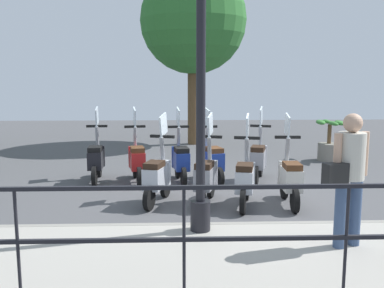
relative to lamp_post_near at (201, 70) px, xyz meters
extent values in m
plane|color=#4C4C4F|center=(2.40, -0.48, -2.24)|extent=(28.00, 28.00, 0.00)
cube|color=#A39E93|center=(-0.80, -0.48, -2.16)|extent=(2.20, 20.00, 0.15)
cube|color=gray|center=(0.25, -0.48, -2.16)|extent=(0.10, 20.00, 0.15)
cube|color=black|center=(-1.80, -0.48, -1.04)|extent=(0.04, 16.00, 0.04)
cube|color=black|center=(-1.80, -0.48, -1.51)|extent=(0.04, 16.00, 0.04)
cylinder|color=black|center=(-1.80, -1.21, -1.56)|extent=(0.03, 0.03, 1.05)
cylinder|color=black|center=(-1.80, 0.25, -1.56)|extent=(0.03, 0.03, 1.05)
cylinder|color=black|center=(-1.80, 1.70, -1.56)|extent=(0.03, 0.03, 1.05)
cylinder|color=black|center=(0.00, 0.00, -1.89)|extent=(0.26, 0.26, 0.40)
cylinder|color=black|center=(0.00, 0.00, 0.19)|extent=(0.12, 0.12, 4.56)
cylinder|color=#384C70|center=(-0.56, -1.82, -1.68)|extent=(0.14, 0.14, 0.82)
cylinder|color=#384C70|center=(-0.64, -1.61, -1.68)|extent=(0.14, 0.14, 0.82)
cylinder|color=beige|center=(-0.60, -1.72, -0.99)|extent=(0.41, 0.41, 0.55)
sphere|color=tan|center=(-0.60, -1.72, -0.61)|extent=(0.22, 0.22, 0.22)
cylinder|color=tan|center=(-0.53, -1.90, -0.98)|extent=(0.09, 0.09, 0.52)
cylinder|color=tan|center=(-0.67, -1.53, -0.98)|extent=(0.09, 0.09, 0.52)
cube|color=black|center=(-0.74, -1.49, -1.17)|extent=(0.23, 0.31, 0.24)
cylinder|color=brown|center=(8.42, -0.23, -0.90)|extent=(0.36, 0.36, 2.67)
sphere|color=#2D6B2D|center=(8.42, -0.23, 1.69)|extent=(3.35, 3.35, 3.35)
cylinder|color=slate|center=(5.47, -3.66, -2.01)|extent=(0.56, 0.56, 0.45)
cylinder|color=brown|center=(5.47, -3.66, -1.54)|extent=(0.10, 0.10, 0.50)
ellipsoid|color=#387A33|center=(5.72, -3.66, -1.24)|extent=(0.56, 0.16, 0.10)
ellipsoid|color=#387A33|center=(5.22, -3.66, -1.24)|extent=(0.56, 0.16, 0.10)
ellipsoid|color=#387A33|center=(5.47, -3.41, -1.24)|extent=(0.56, 0.16, 0.10)
ellipsoid|color=#387A33|center=(5.47, -3.91, -1.24)|extent=(0.56, 0.16, 0.10)
ellipsoid|color=#387A33|center=(5.65, -3.48, -1.24)|extent=(0.56, 0.16, 0.10)
ellipsoid|color=#387A33|center=(5.29, -3.84, -1.24)|extent=(0.56, 0.16, 0.10)
cylinder|color=black|center=(1.98, -1.61, -2.04)|extent=(0.40, 0.10, 0.40)
cylinder|color=black|center=(1.15, -1.58, -2.04)|extent=(0.40, 0.10, 0.40)
cube|color=beige|center=(1.48, -1.59, -1.76)|extent=(0.61, 0.30, 0.36)
cube|color=beige|center=(1.77, -1.60, -1.74)|extent=(0.13, 0.30, 0.44)
cube|color=#4C2D19|center=(1.41, -1.59, -1.53)|extent=(0.41, 0.28, 0.10)
cylinder|color=gray|center=(1.83, -1.61, -1.38)|extent=(0.19, 0.08, 0.55)
cube|color=black|center=(1.83, -1.61, -1.11)|extent=(0.08, 0.44, 0.05)
cube|color=silver|center=(1.89, -1.61, -0.91)|extent=(0.39, 0.05, 0.42)
cylinder|color=black|center=(1.91, -0.93, -2.04)|extent=(0.41, 0.17, 0.40)
cylinder|color=black|center=(1.11, -0.74, -2.04)|extent=(0.41, 0.17, 0.40)
cube|color=#B7BCC6|center=(1.43, -0.81, -1.76)|extent=(0.65, 0.41, 0.36)
cube|color=#B7BCC6|center=(1.71, -0.88, -1.74)|extent=(0.19, 0.32, 0.44)
cube|color=black|center=(1.36, -0.80, -1.53)|extent=(0.45, 0.34, 0.10)
cylinder|color=gray|center=(1.77, -0.89, -1.38)|extent=(0.19, 0.11, 0.55)
cube|color=black|center=(1.77, -0.89, -1.11)|extent=(0.16, 0.44, 0.05)
cube|color=silver|center=(1.83, -0.91, -0.91)|extent=(0.38, 0.12, 0.42)
cylinder|color=black|center=(2.09, -0.31, -2.04)|extent=(0.41, 0.19, 0.40)
cylinder|color=black|center=(1.29, -0.08, -2.04)|extent=(0.41, 0.19, 0.40)
cube|color=gray|center=(1.61, -0.17, -1.76)|extent=(0.65, 0.43, 0.36)
cube|color=gray|center=(1.89, -0.25, -1.74)|extent=(0.20, 0.32, 0.44)
cube|color=black|center=(1.54, -0.15, -1.53)|extent=(0.46, 0.36, 0.10)
cylinder|color=gray|center=(1.95, -0.26, -1.38)|extent=(0.19, 0.12, 0.55)
cube|color=black|center=(1.95, -0.26, -1.11)|extent=(0.18, 0.44, 0.05)
cube|color=silver|center=(2.00, -0.28, -0.91)|extent=(0.38, 0.13, 0.42)
cylinder|color=black|center=(2.14, 0.51, -2.04)|extent=(0.41, 0.20, 0.40)
cylinder|color=black|center=(1.35, 0.76, -2.04)|extent=(0.41, 0.20, 0.40)
cube|color=#B7BCC6|center=(1.66, 0.66, -1.76)|extent=(0.66, 0.45, 0.36)
cube|color=#B7BCC6|center=(1.94, 0.58, -1.74)|extent=(0.20, 0.32, 0.44)
cube|color=black|center=(1.60, 0.68, -1.53)|extent=(0.46, 0.37, 0.10)
cylinder|color=gray|center=(2.00, 0.56, -1.38)|extent=(0.20, 0.12, 0.55)
cube|color=black|center=(2.00, 0.56, -1.11)|extent=(0.19, 0.44, 0.05)
cube|color=silver|center=(2.06, 0.54, -0.91)|extent=(0.38, 0.14, 0.42)
cylinder|color=black|center=(3.71, -1.52, -2.04)|extent=(0.41, 0.19, 0.40)
cylinder|color=black|center=(2.92, -1.28, -2.04)|extent=(0.41, 0.19, 0.40)
cube|color=gray|center=(3.23, -1.37, -1.76)|extent=(0.66, 0.44, 0.36)
cube|color=gray|center=(3.51, -1.46, -1.74)|extent=(0.20, 0.32, 0.44)
cube|color=black|center=(3.17, -1.35, -1.53)|extent=(0.46, 0.37, 0.10)
cylinder|color=gray|center=(3.57, -1.48, -1.38)|extent=(0.20, 0.12, 0.55)
cube|color=black|center=(3.57, -1.48, -1.11)|extent=(0.19, 0.44, 0.05)
cube|color=silver|center=(3.62, -1.49, -0.91)|extent=(0.38, 0.14, 0.42)
cylinder|color=black|center=(3.60, -0.29, -2.04)|extent=(0.41, 0.19, 0.40)
cylinder|color=black|center=(2.80, -0.52, -2.04)|extent=(0.41, 0.19, 0.40)
cube|color=navy|center=(3.12, -0.43, -1.76)|extent=(0.65, 0.44, 0.36)
cube|color=navy|center=(3.40, -0.35, -1.74)|extent=(0.20, 0.32, 0.44)
cube|color=#4C2D19|center=(3.05, -0.45, -1.53)|extent=(0.46, 0.36, 0.10)
cylinder|color=gray|center=(3.46, -0.33, -1.38)|extent=(0.20, 0.12, 0.55)
cube|color=black|center=(3.46, -0.33, -1.11)|extent=(0.18, 0.44, 0.05)
cube|color=silver|center=(3.51, -0.31, -0.91)|extent=(0.38, 0.14, 0.42)
cylinder|color=black|center=(3.64, 0.29, -2.04)|extent=(0.41, 0.14, 0.40)
cylinder|color=black|center=(2.82, 0.17, -2.04)|extent=(0.41, 0.14, 0.40)
cube|color=navy|center=(3.15, 0.22, -1.76)|extent=(0.63, 0.36, 0.36)
cube|color=navy|center=(3.43, 0.26, -1.74)|extent=(0.16, 0.31, 0.44)
cube|color=black|center=(3.08, 0.21, -1.53)|extent=(0.43, 0.31, 0.10)
cylinder|color=gray|center=(3.49, 0.27, -1.38)|extent=(0.19, 0.10, 0.55)
cube|color=black|center=(3.49, 0.27, -1.11)|extent=(0.12, 0.44, 0.05)
cube|color=silver|center=(3.55, 0.28, -0.91)|extent=(0.39, 0.08, 0.42)
cylinder|color=black|center=(3.70, 1.21, -2.04)|extent=(0.41, 0.16, 0.40)
cylinder|color=black|center=(2.89, 1.06, -2.04)|extent=(0.41, 0.16, 0.40)
cube|color=#B21E1E|center=(3.21, 1.12, -1.76)|extent=(0.64, 0.39, 0.36)
cube|color=#B21E1E|center=(3.50, 1.17, -1.74)|extent=(0.18, 0.32, 0.44)
cube|color=#4C2D19|center=(3.14, 1.11, -1.53)|extent=(0.44, 0.33, 0.10)
cylinder|color=gray|center=(3.56, 1.19, -1.38)|extent=(0.19, 0.10, 0.55)
cube|color=black|center=(3.56, 1.19, -1.11)|extent=(0.14, 0.44, 0.05)
cube|color=silver|center=(3.62, 1.20, -0.91)|extent=(0.39, 0.10, 0.42)
cylinder|color=black|center=(3.81, 2.01, -2.04)|extent=(0.40, 0.10, 0.40)
cylinder|color=black|center=(2.98, 1.96, -2.04)|extent=(0.40, 0.10, 0.40)
cube|color=black|center=(3.31, 1.98, -1.76)|extent=(0.62, 0.32, 0.36)
cube|color=black|center=(3.60, 1.99, -1.74)|extent=(0.14, 0.31, 0.44)
cube|color=black|center=(3.24, 1.97, -1.53)|extent=(0.42, 0.28, 0.10)
cylinder|color=gray|center=(3.66, 2.00, -1.38)|extent=(0.19, 0.08, 0.55)
cube|color=black|center=(3.66, 2.00, -1.11)|extent=(0.09, 0.44, 0.05)
cube|color=silver|center=(3.72, 2.00, -0.91)|extent=(0.39, 0.05, 0.42)
camera|label=1|loc=(-5.40, 0.30, -0.10)|focal=40.00mm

